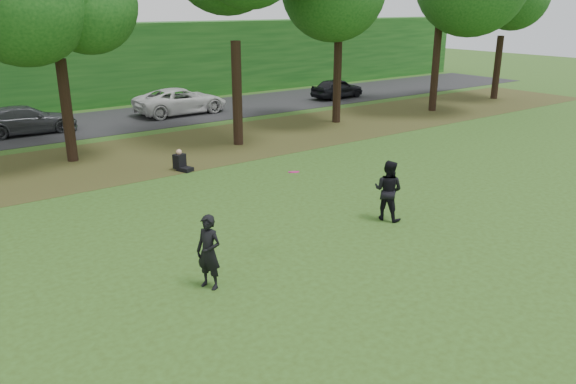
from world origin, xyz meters
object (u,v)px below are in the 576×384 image
object	(u,v)px
player_left	(209,252)
frisbee	(294,172)
seated_person	(181,163)
player_right	(388,190)

from	to	relation	value
player_left	frisbee	xyz separation A→B (m)	(2.49, 0.16, 1.39)
frisbee	seated_person	xyz separation A→B (m)	(1.23, 8.87, -1.95)
player_left	frisbee	size ratio (longest dim) A/B	5.27
player_left	frisbee	distance (m)	2.86
player_right	frisbee	bearing A→B (deg)	76.29
player_right	seated_person	world-z (taller)	player_right
player_right	seated_person	xyz separation A→B (m)	(-2.62, 8.40, -0.60)
player_right	seated_person	bearing A→B (deg)	-3.34
player_left	seated_person	bearing A→B (deg)	134.21
player_left	player_right	world-z (taller)	player_right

